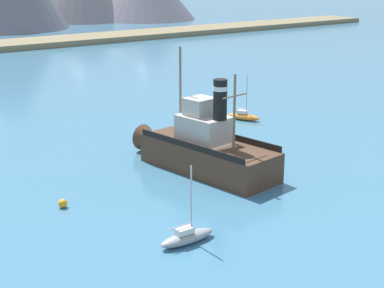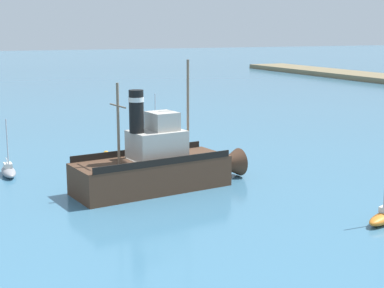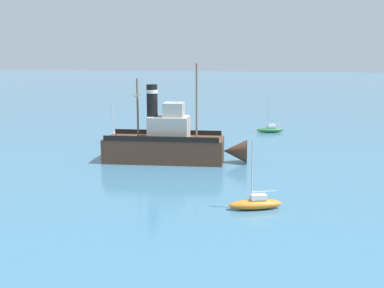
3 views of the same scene
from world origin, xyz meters
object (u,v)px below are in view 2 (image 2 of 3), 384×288
object	(u,v)px
sailboat_grey	(8,171)
sailboat_green	(158,132)
old_tugboat	(158,166)
mooring_buoy	(106,154)

from	to	relation	value
sailboat_grey	sailboat_green	size ratio (longest dim) A/B	1.00
old_tugboat	mooring_buoy	size ratio (longest dim) A/B	23.50
sailboat_green	mooring_buoy	size ratio (longest dim) A/B	7.82
old_tugboat	sailboat_green	world-z (taller)	old_tugboat
sailboat_green	mooring_buoy	bearing A→B (deg)	-45.01
sailboat_grey	mooring_buoy	bearing A→B (deg)	110.86
old_tugboat	sailboat_green	bearing A→B (deg)	158.93
sailboat_grey	sailboat_green	distance (m)	22.15
sailboat_grey	mooring_buoy	world-z (taller)	sailboat_grey
sailboat_green	mooring_buoy	xyz separation A→B (m)	(8.74, -8.74, -0.11)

